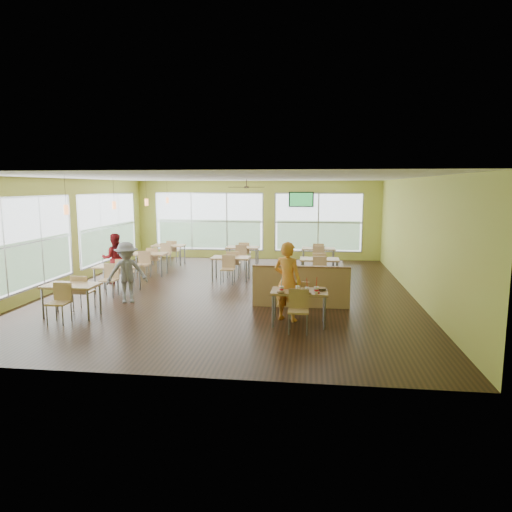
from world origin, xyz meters
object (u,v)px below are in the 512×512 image
main_table (299,296)px  half_wall_divider (301,286)px  man_plaid (287,281)px  food_basket (321,289)px

main_table → half_wall_divider: 1.45m
man_plaid → food_basket: size_ratio=6.97×
half_wall_divider → food_basket: size_ratio=9.42×
main_table → half_wall_divider: half_wall_divider is taller
main_table → food_basket: bearing=10.1°
food_basket → half_wall_divider: bearing=108.3°
half_wall_divider → food_basket: half_wall_divider is taller
food_basket → main_table: bearing=-169.9°
man_plaid → food_basket: man_plaid is taller
man_plaid → food_basket: (0.73, -0.20, -0.10)m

